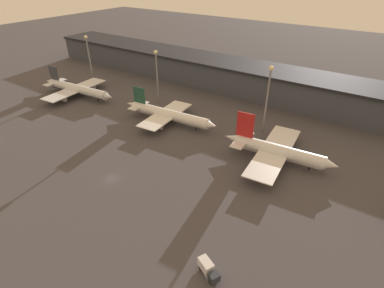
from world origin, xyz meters
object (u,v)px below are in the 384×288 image
(airplane_0, at_px, (77,89))
(service_vehicle_0, at_px, (208,268))
(airplane_1, at_px, (168,115))
(airplane_2, at_px, (277,151))

(airplane_0, height_order, service_vehicle_0, airplane_0)
(airplane_1, xyz_separation_m, airplane_2, (47.69, -1.59, 0.19))
(airplane_1, xyz_separation_m, service_vehicle_0, (51.44, -51.57, -1.94))
(airplane_1, distance_m, airplane_2, 47.72)
(airplane_0, height_order, airplane_1, airplane_0)
(airplane_0, bearing_deg, service_vehicle_0, -29.45)
(service_vehicle_0, bearing_deg, airplane_0, -179.67)
(airplane_1, relative_size, airplane_2, 1.15)
(service_vehicle_0, bearing_deg, airplane_1, 159.65)
(airplane_0, distance_m, airplane_1, 55.84)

